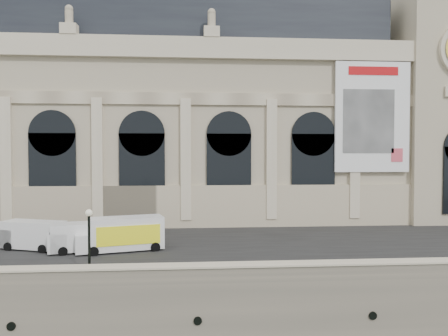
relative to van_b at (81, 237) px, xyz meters
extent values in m
cube|color=gray|center=(8.15, 24.64, -4.33)|extent=(160.00, 70.00, 6.00)
cube|color=#2D2D2D|center=(8.15, 3.64, -1.30)|extent=(160.00, 24.00, 0.06)
cube|color=gray|center=(8.15, -9.76, -0.78)|extent=(160.00, 1.20, 1.10)
cube|color=beige|center=(8.15, -9.76, -0.18)|extent=(160.00, 1.40, 0.12)
cube|color=#B9AC8E|center=(2.15, 20.64, 9.67)|extent=(68.00, 18.00, 22.00)
cube|color=beige|center=(2.15, 11.49, 1.17)|extent=(68.60, 0.40, 5.00)
cube|color=beige|center=(2.15, 11.34, 19.47)|extent=(69.00, 0.80, 2.40)
cube|color=beige|center=(2.15, 11.49, 13.67)|extent=(68.00, 0.30, 1.40)
cube|color=#22272E|center=(2.15, 20.64, 23.67)|extent=(64.00, 15.00, 6.00)
cube|color=#22272E|center=(2.15, 20.64, 27.17)|extent=(56.00, 10.00, 1.20)
cube|color=beige|center=(-10.85, 11.39, 6.67)|extent=(1.20, 0.50, 14.00)
cube|color=black|center=(-5.85, 11.46, 5.17)|extent=(5.20, 0.25, 9.00)
cylinder|color=black|center=(-5.85, 11.46, 9.67)|extent=(5.20, 0.25, 5.20)
cube|color=beige|center=(-0.85, 11.39, 6.67)|extent=(1.20, 0.50, 14.00)
cube|color=black|center=(4.15, 11.46, 5.17)|extent=(5.20, 0.25, 9.00)
cylinder|color=black|center=(4.15, 11.46, 9.67)|extent=(5.20, 0.25, 5.20)
cube|color=beige|center=(9.15, 11.39, 6.67)|extent=(1.20, 0.50, 14.00)
cube|color=black|center=(14.15, 11.46, 5.17)|extent=(5.20, 0.25, 9.00)
cylinder|color=black|center=(14.15, 11.46, 9.67)|extent=(5.20, 0.25, 5.20)
cube|color=beige|center=(19.15, 11.39, 6.67)|extent=(1.20, 0.50, 14.00)
cube|color=black|center=(24.15, 11.46, 5.17)|extent=(5.20, 0.25, 9.00)
cylinder|color=black|center=(24.15, 11.46, 9.67)|extent=(5.20, 0.25, 5.20)
cube|color=beige|center=(29.15, 11.39, 6.67)|extent=(1.20, 0.50, 14.00)
cube|color=white|center=(31.15, 11.19, 11.67)|extent=(9.00, 0.35, 13.00)
cube|color=#B70C10|center=(31.15, 10.99, 17.07)|extent=(6.00, 0.06, 1.00)
cube|color=gray|center=(30.65, 10.99, 11.17)|extent=(6.20, 0.06, 7.50)
cube|color=#D34A5A|center=(34.15, 10.99, 7.17)|extent=(1.40, 0.06, 1.60)
cube|color=#B9AC8E|center=(42.15, 17.64, 13.67)|extent=(12.00, 14.00, 30.00)
cube|color=silver|center=(0.36, 0.09, 0.08)|extent=(5.98, 3.47, 2.39)
cube|color=silver|center=(-1.82, -0.45, -0.29)|extent=(2.05, 2.50, 1.66)
cube|color=black|center=(-2.39, -0.59, 0.28)|extent=(0.51, 1.83, 0.83)
cylinder|color=black|center=(-1.13, -1.40, -0.93)|extent=(0.83, 0.44, 0.79)
cylinder|color=black|center=(-1.65, 0.72, -0.93)|extent=(0.83, 0.44, 0.79)
cylinder|color=black|center=(2.36, -0.54, -0.93)|extent=(0.83, 0.44, 0.79)
cylinder|color=black|center=(1.84, 1.58, -0.93)|extent=(0.83, 0.44, 0.79)
cube|color=white|center=(-4.50, 1.31, 0.07)|extent=(6.01, 3.93, 2.39)
cube|color=white|center=(-6.62, 2.06, -0.29)|extent=(2.21, 2.58, 1.66)
cube|color=black|center=(-7.16, 2.25, 0.28)|extent=(0.68, 1.78, 0.83)
cylinder|color=black|center=(-6.56, 0.88, -0.93)|extent=(0.83, 0.51, 0.79)
cylinder|color=black|center=(-5.83, 2.93, -0.93)|extent=(0.83, 0.51, 0.79)
cylinder|color=black|center=(-3.18, -0.32, -0.93)|extent=(0.83, 0.51, 0.79)
cylinder|color=black|center=(-2.45, 1.74, -0.93)|extent=(0.83, 0.51, 0.79)
cube|color=white|center=(4.03, 0.17, 0.30)|extent=(6.70, 3.99, 2.83)
cube|color=#FFFA1C|center=(4.36, -1.02, 0.30)|extent=(5.27, 1.50, 1.68)
cube|color=#B70C10|center=(4.36, -1.02, 0.30)|extent=(3.04, 0.87, 0.63)
cube|color=white|center=(0.59, -0.77, -0.33)|extent=(2.23, 2.67, 1.57)
cylinder|color=black|center=(1.52, -1.76, -0.91)|extent=(0.89, 0.50, 0.84)
cylinder|color=black|center=(0.88, 0.56, -0.91)|extent=(0.89, 0.50, 0.84)
cylinder|color=black|center=(6.57, -0.38, -0.91)|extent=(0.89, 0.50, 0.84)
cylinder|color=black|center=(5.93, 1.95, -0.91)|extent=(0.89, 0.50, 0.84)
cylinder|color=black|center=(2.59, -8.02, -1.10)|extent=(0.49, 0.49, 0.45)
cylinder|color=black|center=(2.59, -8.02, 0.90)|extent=(0.18, 0.18, 4.46)
sphere|color=beige|center=(2.59, -8.02, 3.24)|extent=(0.49, 0.49, 0.49)
camera|label=1|loc=(9.72, -39.06, 7.45)|focal=35.00mm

